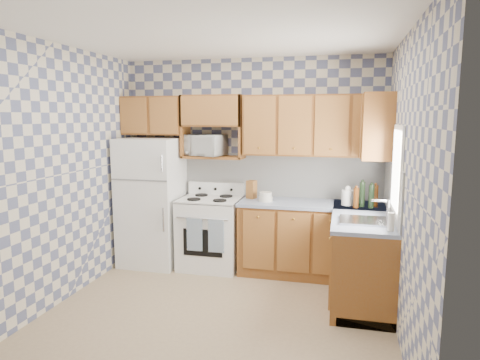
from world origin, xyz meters
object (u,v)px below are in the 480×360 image
object	(u,v)px
stove_body	(211,234)
microwave	(205,145)
electric_kettle	(348,198)
refrigerator	(152,202)

from	to	relation	value
stove_body	microwave	distance (m)	1.16
microwave	electric_kettle	distance (m)	1.93
refrigerator	stove_body	bearing A→B (deg)	1.78
stove_body	electric_kettle	size ratio (longest dim) A/B	5.04
refrigerator	electric_kettle	size ratio (longest dim) A/B	9.40
stove_body	microwave	bearing A→B (deg)	125.64
refrigerator	electric_kettle	xyz separation A→B (m)	(2.52, -0.01, 0.17)
microwave	electric_kettle	xyz separation A→B (m)	(1.83, -0.19, -0.58)
stove_body	electric_kettle	xyz separation A→B (m)	(1.71, -0.03, 0.56)
microwave	electric_kettle	bearing A→B (deg)	8.42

